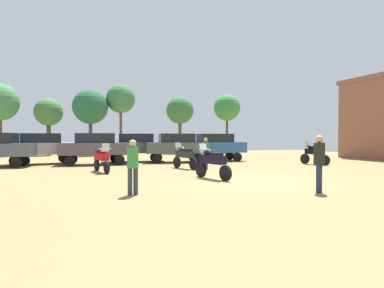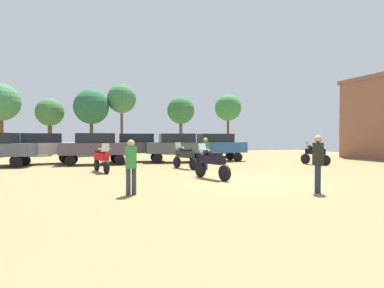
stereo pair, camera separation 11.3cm
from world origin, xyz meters
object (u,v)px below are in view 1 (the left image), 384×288
Objects in this scene: tree_5 at (49,113)px; tree_7 at (227,108)px; car_1 at (40,146)px; car_6 at (136,145)px; person_2 at (206,151)px; person_3 at (133,163)px; tree_1 at (90,107)px; motorcycle_1 at (185,156)px; motorcycle_7 at (212,162)px; person_1 at (319,159)px; tree_3 at (180,111)px; tree_6 at (121,99)px; motorcycle_6 at (314,153)px; car_4 at (177,145)px; car_2 at (95,146)px; motorcycle_5 at (102,158)px; car_3 at (215,145)px.

tree_5 is 18.99m from tree_7.
car_6 is (6.22, -0.02, 0.00)m from car_1.
person_2 reaches higher than person_3.
tree_1 reaches higher than car_6.
motorcycle_7 reaches higher than motorcycle_1.
tree_3 is at bearing -131.78° from person_1.
person_1 is at bearing -82.49° from tree_6.
person_2 is (2.64, -6.79, -0.16)m from car_6.
motorcycle_6 is 0.47× the size of car_4.
tree_1 reaches higher than person_1.
car_4 is 2.61× the size of person_2.
motorcycle_7 is at bearing -111.02° from motorcycle_1.
tree_7 is at bearing 1.76° from tree_3.
motorcycle_6 is 1.26× the size of person_3.
motorcycle_5 is at bearing -175.07° from car_2.
tree_5 is (-9.99, 25.76, 3.06)m from person_1.
car_2 is 3.27m from car_6.
person_3 is at bearing -79.70° from tree_5.
tree_1 is (-4.28, 20.23, 3.96)m from motorcycle_7.
car_2 is at bearing 117.96° from motorcycle_1.
tree_7 is (12.20, 0.89, -0.44)m from tree_6.
person_3 is (3.96, -13.18, -0.20)m from car_1.
person_2 is at bearing -129.60° from car_2.
motorcycle_7 is at bearing -153.04° from car_1.
motorcycle_6 is 14.36m from person_3.
person_1 is at bearing 112.42° from motorcycle_5.
motorcycle_1 is at bearing -115.59° from person_3.
tree_7 is at bearing 70.14° from motorcycle_6.
car_6 is 2.48× the size of person_1.
tree_3 is (3.20, 25.24, 3.58)m from person_1.
motorcycle_7 is 9.91m from car_2.
tree_1 is at bearing 23.42° from car_6.
car_6 is 0.73× the size of tree_3.
tree_7 is at bearing -145.16° from motorcycle_5.
tree_6 is (-2.50, 11.28, 4.41)m from car_4.
motorcycle_6 is 0.47× the size of car_6.
person_2 is at bearing -119.55° from person_1.
tree_1 is at bearing 116.26° from motorcycle_6.
car_1 is at bearing -91.56° from person_1.
person_1 is at bearing -68.80° from tree_5.
car_2 is (3.37, -1.62, 0.00)m from car_1.
motorcycle_7 is 1.21× the size of person_1.
motorcycle_6 is 1.23× the size of person_2.
car_2 is 11.85m from tree_1.
motorcycle_6 is 6.81m from car_3.
car_3 reaches higher than person_2.
car_4 reaches higher than person_2.
tree_6 reaches higher than motorcycle_5.
car_3 is 0.65× the size of tree_7.
tree_7 is (6.79, 12.16, 3.97)m from car_3.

